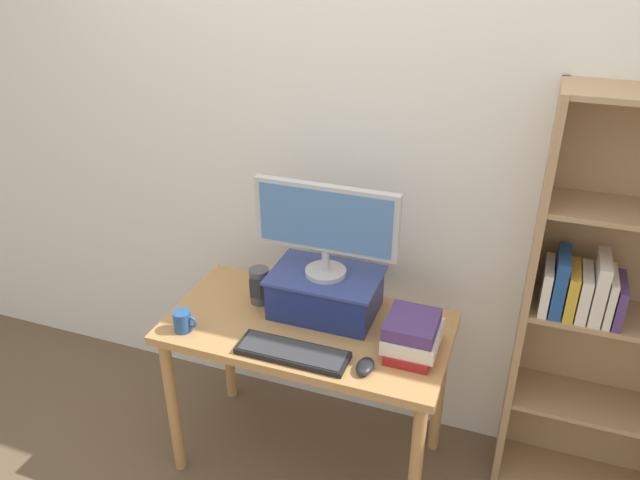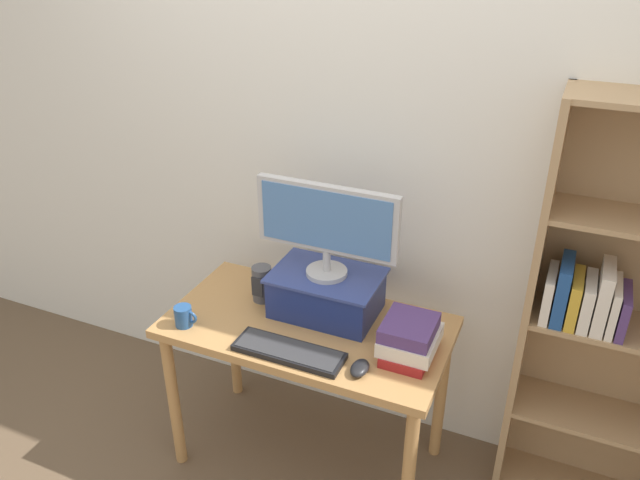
% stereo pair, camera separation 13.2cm
% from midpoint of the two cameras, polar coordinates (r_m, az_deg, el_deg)
% --- Properties ---
extents(ground_plane, '(12.00, 12.00, 0.00)m').
position_cam_midpoint_polar(ground_plane, '(3.04, -2.30, -19.13)').
color(ground_plane, brown).
extents(back_wall, '(7.00, 0.08, 2.60)m').
position_cam_midpoint_polar(back_wall, '(2.66, 0.82, 7.56)').
color(back_wall, silver).
rests_on(back_wall, ground_plane).
extents(desk, '(1.15, 0.61, 0.74)m').
position_cam_midpoint_polar(desk, '(2.61, -2.57, -9.48)').
color(desk, '#B7844C').
rests_on(desk, ground_plane).
extents(bookshelf_unit, '(0.77, 0.28, 1.72)m').
position_cam_midpoint_polar(bookshelf_unit, '(2.61, 24.56, -6.08)').
color(bookshelf_unit, tan).
rests_on(bookshelf_unit, ground_plane).
extents(riser_box, '(0.45, 0.31, 0.18)m').
position_cam_midpoint_polar(riser_box, '(2.57, -0.97, -4.76)').
color(riser_box, navy).
rests_on(riser_box, desk).
extents(computer_monitor, '(0.58, 0.17, 0.39)m').
position_cam_midpoint_polar(computer_monitor, '(2.42, -1.04, 1.49)').
color(computer_monitor, '#B7B7BA').
rests_on(computer_monitor, riser_box).
extents(keyboard, '(0.43, 0.14, 0.02)m').
position_cam_midpoint_polar(keyboard, '(2.39, -4.14, -10.26)').
color(keyboard, black).
rests_on(keyboard, desk).
extents(computer_mouse, '(0.06, 0.10, 0.04)m').
position_cam_midpoint_polar(computer_mouse, '(2.31, 2.49, -11.50)').
color(computer_mouse, black).
rests_on(computer_mouse, desk).
extents(book_stack, '(0.20, 0.25, 0.15)m').
position_cam_midpoint_polar(book_stack, '(2.38, 6.86, -8.64)').
color(book_stack, maroon).
rests_on(book_stack, desk).
extents(coffee_mug, '(0.10, 0.07, 0.09)m').
position_cam_midpoint_polar(coffee_mug, '(2.56, -13.87, -7.25)').
color(coffee_mug, '#234C84').
rests_on(coffee_mug, desk).
extents(desk_speaker, '(0.08, 0.09, 0.16)m').
position_cam_midpoint_polar(desk_speaker, '(2.66, -6.97, -4.19)').
color(desk_speaker, '#4C4C51').
rests_on(desk_speaker, desk).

